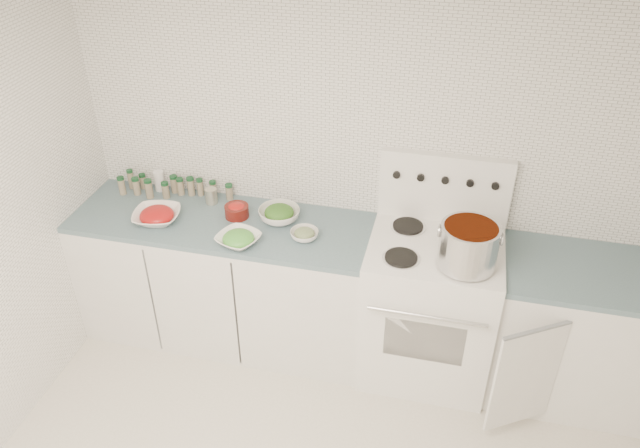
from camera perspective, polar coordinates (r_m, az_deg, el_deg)
The scene contains 13 objects.
room_walls at distance 2.32m, azimuth -2.01°, elevation -4.35°, with size 3.54×3.04×2.52m.
counter_left at distance 4.11m, azimuth -8.52°, elevation -4.93°, with size 1.85×0.62×0.90m.
stove at distance 3.86m, azimuth 9.95°, elevation -7.22°, with size 0.76×0.70×1.36m.
counter_right at distance 3.97m, azimuth 21.89°, elevation -9.12°, with size 0.89×0.84×0.90m.
stock_pot at distance 3.38m, azimuth 13.44°, elevation -1.80°, with size 0.34×0.31×0.24m.
bowl_tomato at distance 3.90m, azimuth -14.69°, elevation 0.75°, with size 0.33×0.33×0.09m.
bowl_snowpea at distance 3.61m, azimuth -7.48°, elevation -1.35°, with size 0.30×0.30×0.08m.
bowl_broccoli at distance 3.79m, azimuth -3.75°, elevation 0.93°, with size 0.27×0.27×0.10m.
bowl_zucchini at distance 3.63m, azimuth -1.44°, elevation -0.93°, with size 0.17×0.17×0.07m.
bowl_pepper at distance 3.85m, azimuth -7.63°, elevation 1.27°, with size 0.15×0.15×0.09m.
salt_canister at distance 4.22m, azimuth -14.47°, elevation 3.86°, with size 0.07×0.07×0.14m, color white.
tin_can at distance 4.01m, azimuth -9.91°, elevation 2.55°, with size 0.08×0.08×0.10m, color #B7B09B.
spice_cluster at distance 4.15m, azimuth -13.68°, elevation 3.38°, with size 0.75×0.16×0.13m.
Camera 1 is at (0.50, -1.76, 2.98)m, focal length 35.00 mm.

